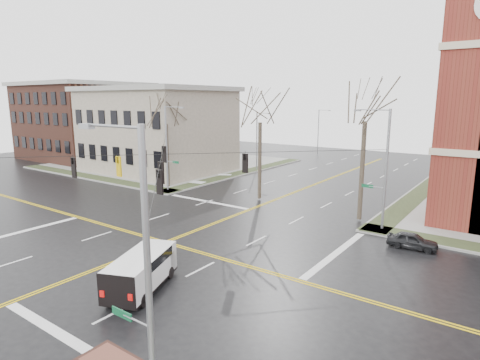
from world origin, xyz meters
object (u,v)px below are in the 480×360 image
Objects in this scene: signal_pole_se at (144,273)px; streetlight_north_a at (258,139)px; tree_nw_far at (166,120)px; parked_car_a at (412,241)px; tree_ne at (365,114)px; signal_pole_nw at (168,146)px; streetlight_north_b at (319,130)px; tree_nw_near at (260,117)px; signal_pole_ne at (384,166)px; cargo_van at (143,268)px.

signal_pole_se reaches higher than streetlight_north_a.
parked_car_a is at bearing -8.60° from tree_nw_far.
tree_ne reaches higher than parked_car_a.
signal_pole_nw is at bearing 134.55° from signal_pole_se.
streetlight_north_b is 35.36m from tree_nw_near.
streetlight_north_a is at bearing 123.90° from tree_nw_near.
tree_ne is at bearing -60.45° from streetlight_north_b.
tree_ne is (22.14, -0.02, 1.05)m from tree_nw_far.
streetlight_north_b is (0.67, 36.50, -0.48)m from signal_pole_nw.
streetlight_north_b is at bearing 119.55° from tree_ne.
cargo_van is (-7.18, -17.03, -3.83)m from signal_pole_ne.
signal_pole_nw is 23.32m from cargo_van.
parked_car_a is at bearing -57.53° from streetlight_north_b.
signal_pole_se is at bearing -85.11° from tree_ne.
signal_pole_ne is at bearing -36.90° from streetlight_north_a.
tree_nw_far is 11.67m from tree_nw_near.
tree_nw_far is at bearing 137.71° from signal_pole_nw.
tree_nw_near reaches higher than signal_pole_ne.
tree_ne reaches higher than streetlight_north_a.
tree_nw_far is at bearing 134.75° from signal_pole_se.
tree_nw_near is at bearing 65.71° from parked_car_a.
parked_car_a is (2.95, -2.66, -4.41)m from signal_pole_ne.
signal_pole_nw is 1.12× the size of streetlight_north_a.
cargo_van is at bearing -74.47° from tree_nw_near.
tree_nw_far is 0.88× the size of tree_ne.
signal_pole_ne is 1.12× the size of streetlight_north_a.
streetlight_north_b is at bearing 110.27° from signal_pole_se.
signal_pole_nw is at bearing 78.41° from parked_car_a.
tree_nw_near is at bearing -74.59° from streetlight_north_b.
signal_pole_ne is 2.82× the size of parked_car_a.
streetlight_north_a is 1.00× the size of streetlight_north_b.
signal_pole_ne is 1.00× the size of signal_pole_se.
signal_pole_ne reaches higher than parked_car_a.
tree_nw_far reaches higher than cargo_van.
streetlight_north_b is (0.00, 20.00, 0.00)m from streetlight_north_a.
signal_pole_se is at bearing -45.25° from tree_nw_far.
signal_pole_ne is 0.80× the size of tree_nw_near.
parked_car_a is at bearing 81.75° from signal_pole_se.
signal_pole_ne is 18.87m from cargo_van.
tree_ne is (-5.04, 4.09, 8.11)m from parked_car_a.
signal_pole_nw is 0.80× the size of tree_nw_near.
signal_pole_se is 0.86× the size of tree_nw_far.
cargo_van is 0.47× the size of tree_nw_near.
signal_pole_ne is 22.64m from signal_pole_nw.
tree_nw_near is at bearing -56.10° from streetlight_north_a.
streetlight_north_b is at bearing 88.95° from signal_pole_nw.
tree_nw_near is at bearing 5.65° from tree_nw_far.
signal_pole_se is 21.02m from parked_car_a.
streetlight_north_b reaches higher than parked_car_a.
parked_car_a is 18.11m from tree_nw_near.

